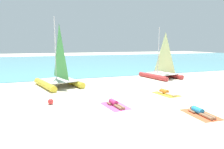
{
  "coord_description": "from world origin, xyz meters",
  "views": [
    {
      "loc": [
        -4.96,
        -8.98,
        3.4
      ],
      "look_at": [
        0.0,
        4.81,
        1.2
      ],
      "focal_mm": 32.82,
      "sensor_mm": 36.0,
      "label": 1
    }
  ],
  "objects": [
    {
      "name": "ground_plane",
      "position": [
        0.0,
        10.0,
        0.0
      ],
      "size": [
        120.0,
        120.0,
        0.0
      ],
      "primitive_type": "plane",
      "color": "beige"
    },
    {
      "name": "ocean_water",
      "position": [
        0.0,
        30.68,
        0.03
      ],
      "size": [
        120.0,
        40.0,
        0.05
      ],
      "primitive_type": "cube",
      "color": "#5BB2C1",
      "rests_on": "ground"
    },
    {
      "name": "sailboat_red",
      "position": [
        6.57,
        8.47,
        0.75
      ],
      "size": [
        3.12,
        4.25,
        5.05
      ],
      "rotation": [
        0.0,
        0.0,
        0.18
      ],
      "color": "#CC3838",
      "rests_on": "ground"
    },
    {
      "name": "sailboat_yellow",
      "position": [
        -3.49,
        7.75,
        0.83
      ],
      "size": [
        3.74,
        4.82,
        5.54
      ],
      "rotation": [
        0.0,
        0.0,
        0.27
      ],
      "color": "yellow",
      "rests_on": "ground"
    },
    {
      "name": "towel_left",
      "position": [
        -1.09,
        1.24,
        0.01
      ],
      "size": [
        1.32,
        2.02,
        0.01
      ],
      "primitive_type": "cube",
      "rotation": [
        0.0,
        0.0,
        0.12
      ],
      "color": "#D84C99",
      "rests_on": "ground"
    },
    {
      "name": "sunbather_left",
      "position": [
        -1.1,
        1.3,
        0.13
      ],
      "size": [
        0.6,
        1.57,
        0.3
      ],
      "rotation": [
        0.0,
        0.0,
        0.12
      ],
      "color": "#D83372",
      "rests_on": "towel_left"
    },
    {
      "name": "towel_middle",
      "position": [
        2.31,
        -1.47,
        0.01
      ],
      "size": [
        1.18,
        1.94,
        0.01
      ],
      "primitive_type": "cube",
      "rotation": [
        0.0,
        0.0,
        -0.04
      ],
      "color": "#EA5933",
      "rests_on": "ground"
    },
    {
      "name": "sunbather_middle",
      "position": [
        2.31,
        -1.4,
        0.13
      ],
      "size": [
        0.56,
        1.56,
        0.3
      ],
      "rotation": [
        0.0,
        0.0,
        -0.04
      ],
      "color": "#268CCC",
      "rests_on": "towel_middle"
    },
    {
      "name": "towel_right",
      "position": [
        3.13,
        2.56,
        0.01
      ],
      "size": [
        1.38,
        2.05,
        0.01
      ],
      "primitive_type": "cube",
      "rotation": [
        0.0,
        0.0,
        0.15
      ],
      "color": "yellow",
      "rests_on": "ground"
    },
    {
      "name": "sunbather_right",
      "position": [
        3.12,
        2.62,
        0.13
      ],
      "size": [
        0.64,
        1.57,
        0.3
      ],
      "rotation": [
        0.0,
        0.0,
        0.15
      ],
      "color": "orange",
      "rests_on": "towel_right"
    },
    {
      "name": "beach_ball",
      "position": [
        -4.44,
        2.77,
        0.16
      ],
      "size": [
        0.32,
        0.32,
        0.32
      ],
      "primitive_type": "sphere",
      "color": "red",
      "rests_on": "ground"
    }
  ]
}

